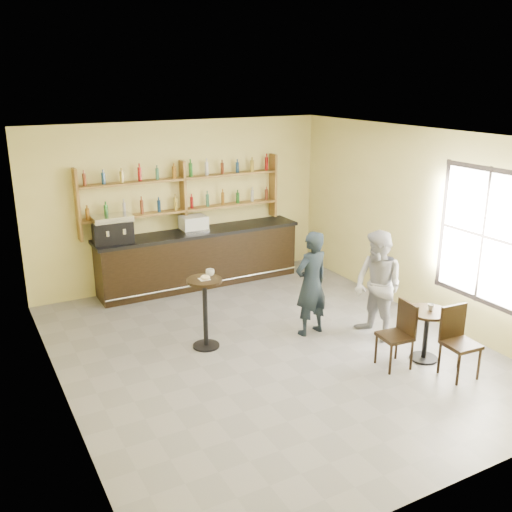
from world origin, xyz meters
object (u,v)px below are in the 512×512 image
pastry_case (193,224)px  bar_counter (200,258)px  chair_west (395,336)px  chair_south (461,344)px  patron_second (378,286)px  espresso_machine (113,229)px  man_main (311,284)px  cafe_table (426,335)px  pedestal_table (205,313)px

pastry_case → bar_counter: bearing=8.0°
chair_west → chair_south: bearing=48.6°
pastry_case → patron_second: patron_second is taller
espresso_machine → chair_south: bearing=-50.2°
pastry_case → man_main: (0.78, -2.94, -0.41)m
chair_south → patron_second: bearing=101.9°
pastry_case → man_main: man_main is taller
cafe_table → espresso_machine: bearing=126.5°
espresso_machine → cafe_table: (3.32, -4.49, -0.97)m
patron_second → pedestal_table: bearing=-114.6°
pastry_case → patron_second: size_ratio=0.29×
man_main → cafe_table: size_ratio=2.22×
pedestal_table → chair_west: pedestal_table is taller
chair_west → patron_second: size_ratio=0.55×
chair_south → man_main: bearing=119.7°
cafe_table → bar_counter: bearing=110.2°
pastry_case → chair_south: 5.46m
cafe_table → chair_west: bearing=174.8°
espresso_machine → patron_second: bearing=-42.2°
man_main → espresso_machine: bearing=-59.7°
pedestal_table → patron_second: patron_second is taller
bar_counter → pastry_case: size_ratio=8.07×
bar_counter → cafe_table: size_ratio=5.31×
bar_counter → pastry_case: bearing=180.0°
espresso_machine → pastry_case: 1.57m
bar_counter → pastry_case: pastry_case is taller
bar_counter → chair_west: bearing=-76.1°
espresso_machine → cafe_table: 5.67m
bar_counter → chair_south: 5.37m
bar_counter → espresso_machine: size_ratio=5.88×
pedestal_table → cafe_table: 3.28m
cafe_table → patron_second: patron_second is taller
chair_south → cafe_table: bearing=98.9°
bar_counter → espresso_machine: bearing=180.0°
cafe_table → chair_south: size_ratio=0.77×
chair_south → espresso_machine: bearing=127.6°
man_main → chair_west: bearing=97.7°
bar_counter → cafe_table: bar_counter is taller
espresso_machine → pastry_case: size_ratio=1.37×
pastry_case → pedestal_table: bearing=-101.2°
chair_south → patron_second: (-0.21, 1.52, 0.37)m
patron_second → pastry_case: bearing=-159.1°
bar_counter → pedestal_table: bearing=-111.3°
pastry_case → cafe_table: pastry_case is taller
espresso_machine → chair_south: 6.17m
chair_west → chair_south: chair_south is taller
pedestal_table → cafe_table: bearing=-35.6°
pedestal_table → man_main: (1.68, -0.35, 0.30)m
cafe_table → chair_south: 0.61m
chair_west → cafe_table: bearing=90.7°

